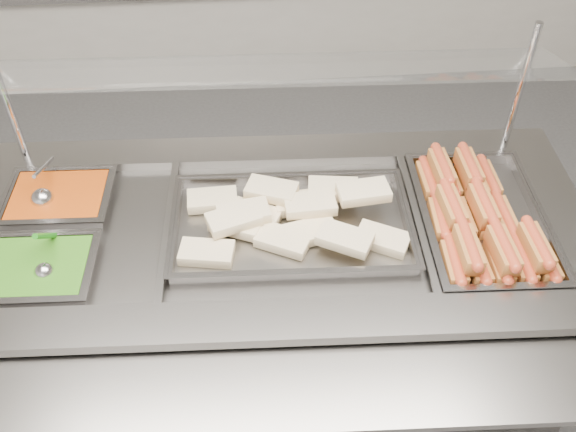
{
  "coord_description": "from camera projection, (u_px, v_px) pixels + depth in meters",
  "views": [
    {
      "loc": [
        -0.16,
        -1.02,
        2.2
      ],
      "look_at": [
        -0.04,
        0.31,
        0.92
      ],
      "focal_mm": 40.0,
      "sensor_mm": 36.0,
      "label": 1
    }
  ],
  "objects": [
    {
      "name": "steam_counter",
      "position": [
        273.0,
        316.0,
        2.18
      ],
      "size": [
        1.91,
        0.91,
        0.9
      ],
      "color": "slate",
      "rests_on": "ground"
    },
    {
      "name": "ladle",
      "position": [
        43.0,
        197.0,
        1.93
      ],
      "size": [
        0.07,
        0.2,
        0.13
      ],
      "color": "#B9B9BE",
      "rests_on": "pan_beans"
    },
    {
      "name": "tortilla_wraps",
      "position": [
        286.0,
        216.0,
        1.87
      ],
      "size": [
        0.67,
        0.36,
        0.1
      ],
      "color": "beige",
      "rests_on": "pan_wraps"
    },
    {
      "name": "tray_rail",
      "position": [
        277.0,
        386.0,
        1.53
      ],
      "size": [
        1.81,
        0.45,
        0.05
      ],
      "color": "gray",
      "rests_on": "steam_counter"
    },
    {
      "name": "pan_wraps",
      "position": [
        291.0,
        228.0,
        1.89
      ],
      "size": [
        0.7,
        0.43,
        0.07
      ],
      "color": "gray",
      "rests_on": "steam_counter"
    },
    {
      "name": "hotdogs_in_buns",
      "position": [
        477.0,
        218.0,
        1.87
      ],
      "size": [
        0.31,
        0.53,
        0.12
      ],
      "color": "#A85423",
      "rests_on": "pan_hotdogs"
    },
    {
      "name": "sneeze_guard",
      "position": [
        266.0,
        73.0,
        1.77
      ],
      "size": [
        1.66,
        0.37,
        0.44
      ],
      "color": "silver",
      "rests_on": "steam_counter"
    },
    {
      "name": "pan_hotdogs",
      "position": [
        480.0,
        225.0,
        1.91
      ],
      "size": [
        0.36,
        0.56,
        0.1
      ],
      "color": "gray",
      "rests_on": "steam_counter"
    },
    {
      "name": "pan_beans",
      "position": [
        61.0,
        205.0,
        1.98
      ],
      "size": [
        0.31,
        0.25,
        0.1
      ],
      "color": "gray",
      "rests_on": "steam_counter"
    },
    {
      "name": "pan_peas",
      "position": [
        39.0,
        276.0,
        1.77
      ],
      "size": [
        0.31,
        0.25,
        0.1
      ],
      "color": "gray",
      "rests_on": "steam_counter"
    },
    {
      "name": "serving_spoon",
      "position": [
        45.0,
        265.0,
        1.73
      ],
      "size": [
        0.06,
        0.17,
        0.15
      ],
      "color": "#B9B9BE",
      "rests_on": "pan_peas"
    }
  ]
}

